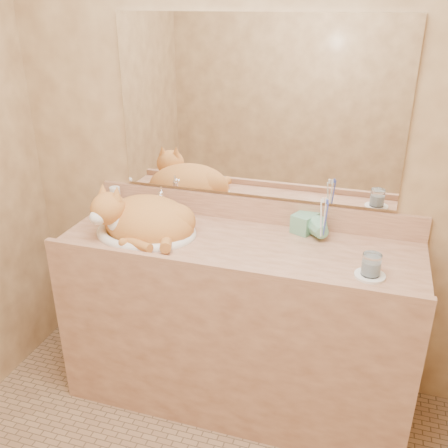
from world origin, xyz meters
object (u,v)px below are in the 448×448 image
(soap_dispenser, at_px, (298,216))
(toothbrush_cup, at_px, (322,234))
(water_glass, at_px, (371,265))
(cat, at_px, (143,218))
(vanity_counter, at_px, (237,324))
(sink_basin, at_px, (145,219))

(soap_dispenser, relative_size, toothbrush_cup, 2.03)
(toothbrush_cup, xyz_separation_m, water_glass, (0.22, -0.24, 0.01))
(cat, relative_size, soap_dispenser, 2.25)
(vanity_counter, distance_m, soap_dispenser, 0.60)
(soap_dispenser, distance_m, toothbrush_cup, 0.14)
(vanity_counter, bearing_deg, toothbrush_cup, 18.58)
(vanity_counter, relative_size, toothbrush_cup, 16.34)
(sink_basin, relative_size, water_glass, 5.31)
(water_glass, bearing_deg, vanity_counter, 168.15)
(sink_basin, distance_m, cat, 0.01)
(cat, height_order, toothbrush_cup, cat)
(sink_basin, distance_m, soap_dispenser, 0.69)
(sink_basin, height_order, soap_dispenser, soap_dispenser)
(vanity_counter, distance_m, sink_basin, 0.66)
(sink_basin, relative_size, cat, 1.03)
(vanity_counter, height_order, toothbrush_cup, toothbrush_cup)
(cat, bearing_deg, water_glass, 4.58)
(sink_basin, xyz_separation_m, water_glass, (1.00, -0.10, -0.02))
(vanity_counter, bearing_deg, soap_dispenser, 34.93)
(vanity_counter, relative_size, cat, 3.57)
(sink_basin, xyz_separation_m, soap_dispenser, (0.67, 0.18, 0.03))
(cat, xyz_separation_m, water_glass, (1.02, -0.10, -0.02))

